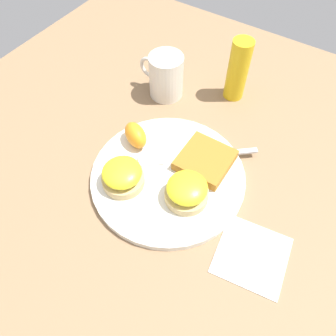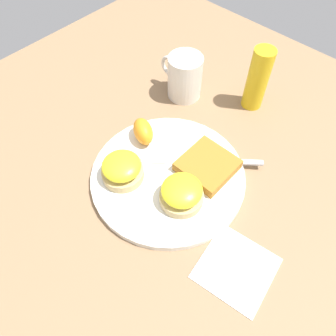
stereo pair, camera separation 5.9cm
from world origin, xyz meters
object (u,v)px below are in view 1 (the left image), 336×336
at_px(hashbrown_patty, 205,160).
at_px(cup, 166,76).
at_px(sandwich_benedict_left, 123,176).
at_px(fork, 190,157).
at_px(sandwich_benedict_right, 187,191).
at_px(condiment_bottle, 239,70).
at_px(orange_wedge, 136,135).

relative_size(hashbrown_patty, cup, 0.88).
height_order(sandwich_benedict_left, hashbrown_patty, sandwich_benedict_left).
relative_size(sandwich_benedict_left, fork, 0.41).
xyz_separation_m(sandwich_benedict_right, condiment_bottle, (0.05, -0.30, 0.03)).
bearing_deg(hashbrown_patty, cup, -37.36).
distance_m(hashbrown_patty, condiment_bottle, 0.22).
bearing_deg(hashbrown_patty, condiment_bottle, -78.54).
distance_m(orange_wedge, cup, 0.17).
bearing_deg(cup, sandwich_benedict_left, 106.42).
height_order(orange_wedge, fork, orange_wedge).
xyz_separation_m(hashbrown_patty, fork, (0.03, 0.00, -0.01)).
bearing_deg(sandwich_benedict_right, orange_wedge, -20.12).
relative_size(hashbrown_patty, fork, 0.49).
relative_size(hashbrown_patty, orange_wedge, 1.55).
bearing_deg(condiment_bottle, sandwich_benedict_right, 100.00).
bearing_deg(condiment_bottle, hashbrown_patty, 101.46).
xyz_separation_m(sandwich_benedict_right, orange_wedge, (0.15, -0.05, -0.00)).
relative_size(sandwich_benedict_right, fork, 0.41).
height_order(sandwich_benedict_left, cup, cup).
xyz_separation_m(sandwich_benedict_left, cup, (0.07, -0.25, 0.01)).
distance_m(sandwich_benedict_left, condiment_bottle, 0.34).
bearing_deg(sandwich_benedict_right, cup, -49.57).
xyz_separation_m(fork, cup, (0.15, -0.14, 0.03)).
height_order(orange_wedge, condiment_bottle, condiment_bottle).
xyz_separation_m(orange_wedge, cup, (0.04, -0.16, 0.01)).
relative_size(cup, condiment_bottle, 0.76).
height_order(hashbrown_patty, fork, hashbrown_patty).
bearing_deg(orange_wedge, condiment_bottle, -111.55).
height_order(sandwich_benedict_right, orange_wedge, sandwich_benedict_right).
xyz_separation_m(orange_wedge, fork, (-0.11, -0.03, -0.02)).
height_order(fork, condiment_bottle, condiment_bottle).
relative_size(fork, cup, 1.78).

